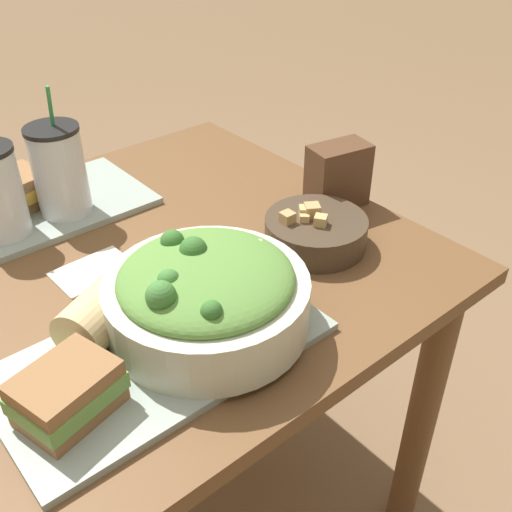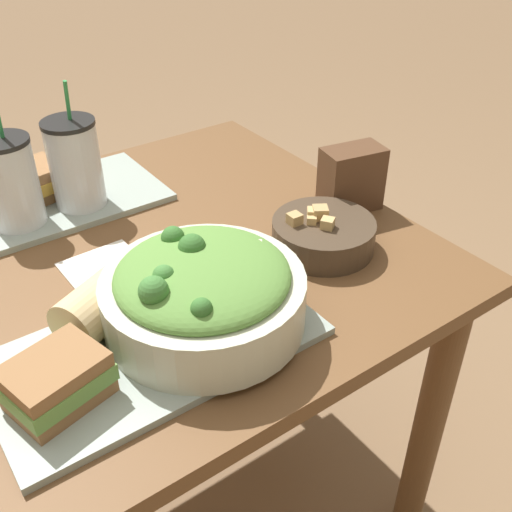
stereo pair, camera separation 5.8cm
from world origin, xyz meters
name	(u,v)px [view 1 (the left image)]	position (x,y,z in m)	size (l,w,h in m)	color
dining_table	(75,342)	(0.00, 0.00, 0.61)	(1.19, 0.83, 0.72)	brown
tray_near	(161,352)	(0.04, -0.22, 0.72)	(0.45, 0.24, 0.01)	#99A89E
tray_far	(28,214)	(0.05, 0.26, 0.72)	(0.45, 0.24, 0.01)	#99A89E
salad_bowl	(207,294)	(0.12, -0.22, 0.78)	(0.29, 0.29, 0.13)	beige
soup_bowl	(315,231)	(0.40, -0.16, 0.75)	(0.18, 0.18, 0.07)	#473828
sandwich_near	(67,393)	(-0.10, -0.24, 0.76)	(0.14, 0.12, 0.06)	olive
baguette_near	(107,310)	(0.01, -0.14, 0.77)	(0.15, 0.13, 0.08)	#DBBC84
sandwich_far	(15,191)	(0.05, 0.29, 0.76)	(0.13, 0.12, 0.06)	olive
drink_cup_red	(60,173)	(0.11, 0.21, 0.81)	(0.10, 0.10, 0.24)	silver
chip_bag	(338,176)	(0.53, -0.08, 0.78)	(0.12, 0.09, 0.12)	brown
napkin_folded	(93,271)	(0.06, 0.02, 0.72)	(0.13, 0.09, 0.00)	silver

